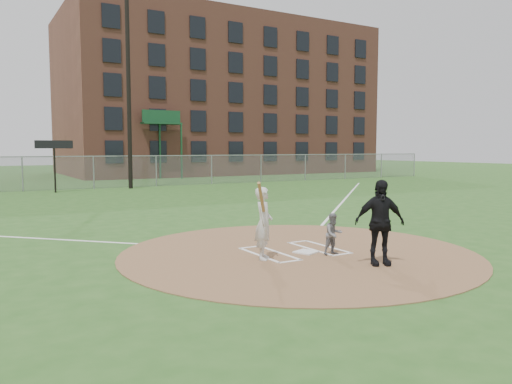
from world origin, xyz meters
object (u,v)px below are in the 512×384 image
home_plate (306,252)px  catcher (333,234)px  batter_at_plate (264,223)px  umpire (380,222)px

home_plate → catcher: (0.42, -0.49, 0.47)m
home_plate → batter_at_plate: 1.46m
catcher → umpire: size_ratio=0.53×
umpire → batter_at_plate: 2.49m
home_plate → batter_at_plate: batter_at_plate is taller
home_plate → batter_at_plate: bearing=-175.7°
umpire → batter_at_plate: bearing=161.9°
catcher → batter_at_plate: batter_at_plate is taller
catcher → umpire: (0.20, -1.27, 0.42)m
catcher → batter_at_plate: 1.72m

